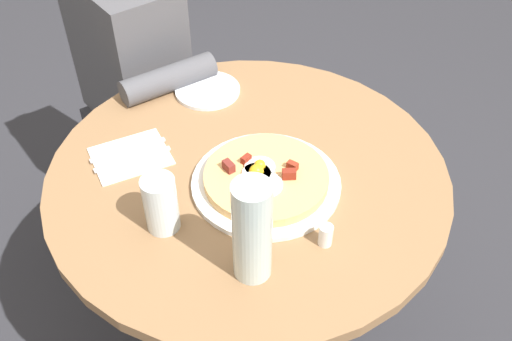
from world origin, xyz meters
TOP-DOWN VIEW (x-y plane):
  - ground_plane at (0.00, 0.00)m, footprint 6.00×6.00m
  - dining_table at (0.00, 0.00)m, footprint 0.91×0.91m
  - person_seated at (0.65, -0.05)m, footprint 0.51×0.29m
  - pizza_plate at (-0.07, 0.00)m, footprint 0.33×0.33m
  - breakfast_pizza at (-0.07, 0.00)m, footprint 0.27×0.27m
  - bread_plate at (0.30, -0.10)m, footprint 0.17×0.17m
  - napkin at (0.20, 0.19)m, footprint 0.17×0.19m
  - fork at (0.22, 0.19)m, footprint 0.05×0.18m
  - knife at (0.18, 0.19)m, footprint 0.05×0.18m
  - water_glass at (-0.03, 0.24)m, footprint 0.07×0.07m
  - water_bottle at (-0.23, 0.16)m, footprint 0.07×0.07m
  - salt_shaker at (-0.27, 0.01)m, footprint 0.03×0.03m

SIDE VIEW (x-z plane):
  - ground_plane at x=0.00m, z-range 0.00..0.00m
  - person_seated at x=0.65m, z-range -0.06..1.07m
  - dining_table at x=0.00m, z-range 0.19..0.92m
  - napkin at x=0.20m, z-range 0.73..0.73m
  - bread_plate at x=0.30m, z-range 0.73..0.74m
  - pizza_plate at x=-0.07m, z-range 0.73..0.74m
  - fork at x=0.22m, z-range 0.73..0.73m
  - knife at x=0.18m, z-range 0.73..0.73m
  - salt_shaker at x=-0.27m, z-range 0.73..0.77m
  - breakfast_pizza at x=-0.07m, z-range 0.73..0.77m
  - water_glass at x=-0.03m, z-range 0.73..0.85m
  - water_bottle at x=-0.23m, z-range 0.73..0.95m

